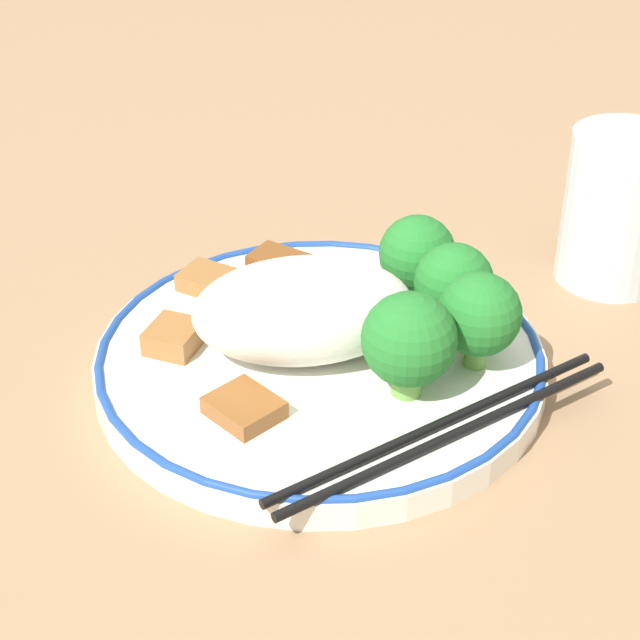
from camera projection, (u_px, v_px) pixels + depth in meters
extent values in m
plane|color=#9E7A56|center=(320.00, 374.00, 0.59)|extent=(3.00, 3.00, 0.00)
cylinder|color=white|center=(320.00, 362.00, 0.58)|extent=(0.24, 0.24, 0.02)
torus|color=#1E479E|center=(320.00, 351.00, 0.58)|extent=(0.24, 0.24, 0.01)
ellipsoid|color=white|center=(303.00, 309.00, 0.56)|extent=(0.12, 0.07, 0.05)
cylinder|color=#72AD4C|center=(407.00, 381.00, 0.54)|extent=(0.02, 0.02, 0.01)
sphere|color=#267A2D|center=(409.00, 339.00, 0.53)|extent=(0.05, 0.05, 0.05)
cylinder|color=#72AD4C|center=(476.00, 353.00, 0.56)|extent=(0.01, 0.01, 0.02)
sphere|color=#267A2D|center=(479.00, 314.00, 0.55)|extent=(0.04, 0.04, 0.04)
cylinder|color=#72AD4C|center=(451.00, 317.00, 0.60)|extent=(0.01, 0.01, 0.01)
sphere|color=#267A2D|center=(454.00, 283.00, 0.58)|extent=(0.04, 0.04, 0.04)
cylinder|color=#72AD4C|center=(415.00, 286.00, 0.63)|extent=(0.02, 0.02, 0.01)
sphere|color=#267A2D|center=(417.00, 253.00, 0.61)|extent=(0.04, 0.04, 0.04)
cube|color=#9E6633|center=(207.00, 280.00, 0.63)|extent=(0.04, 0.04, 0.01)
cube|color=#9E6633|center=(174.00, 337.00, 0.58)|extent=(0.04, 0.04, 0.01)
cube|color=brown|center=(281.00, 265.00, 0.64)|extent=(0.04, 0.04, 0.01)
cube|color=brown|center=(244.00, 408.00, 0.53)|extent=(0.04, 0.04, 0.01)
cylinder|color=black|center=(452.00, 436.00, 0.51)|extent=(0.18, 0.10, 0.01)
cylinder|color=black|center=(439.00, 425.00, 0.52)|extent=(0.18, 0.10, 0.01)
cylinder|color=silver|center=(618.00, 208.00, 0.65)|extent=(0.07, 0.07, 0.10)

